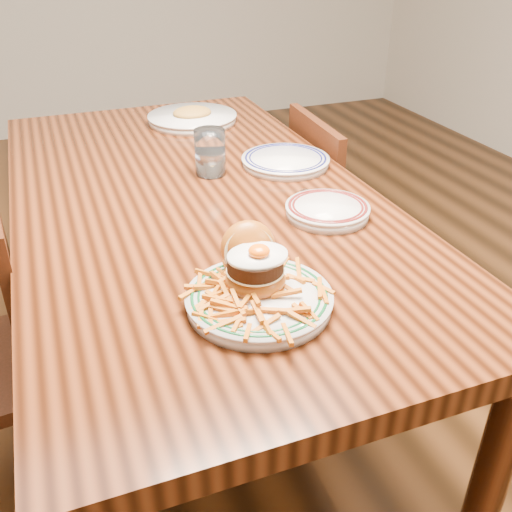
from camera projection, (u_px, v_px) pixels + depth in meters
name	position (u px, v px, depth m)	size (l,w,h in m)	color
floor	(207.00, 412.00, 1.78)	(6.00, 6.00, 0.00)	black
table	(196.00, 224.00, 1.45)	(0.85, 1.60, 0.75)	black
chair_right	(340.00, 226.00, 1.93)	(0.40, 0.40, 0.81)	#421B0D
main_plate	(257.00, 285.00, 0.98)	(0.25, 0.27, 0.12)	silver
side_plate	(327.00, 209.00, 1.28)	(0.19, 0.20, 0.03)	silver
rear_plate	(285.00, 160.00, 1.55)	(0.24, 0.24, 0.03)	silver
water_glass	(210.00, 155.00, 1.48)	(0.08, 0.08, 0.12)	white
far_plate	(192.00, 117.00, 1.88)	(0.29, 0.29, 0.05)	silver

